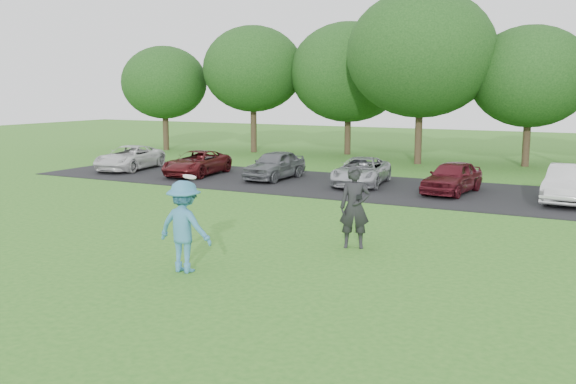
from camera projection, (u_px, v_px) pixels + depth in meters
name	position (u px, v px, depth m)	size (l,w,h in m)	color
ground	(207.00, 281.00, 12.80)	(100.00, 100.00, 0.00)	#2E6F1F
parking_lot	(404.00, 190.00, 24.18)	(32.00, 6.50, 0.03)	black
frisbee_player	(184.00, 226.00, 13.33)	(1.25, 0.73, 2.08)	teal
camera_bystander	(355.00, 207.00, 15.34)	(0.85, 0.70, 1.98)	black
parked_cars	(391.00, 173.00, 24.39)	(28.43, 4.67, 1.25)	silver
tree_row	(498.00, 65.00, 31.24)	(42.39, 9.85, 8.64)	#38281C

